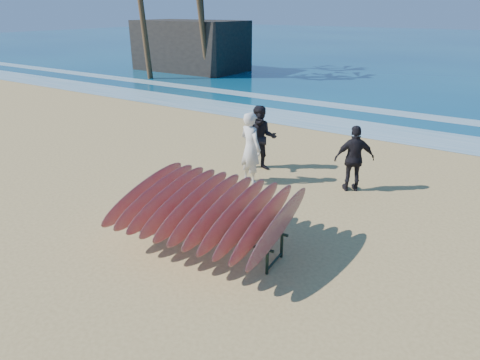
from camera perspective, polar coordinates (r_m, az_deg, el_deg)
The scene contains 8 objects.
ground at distance 9.30m, azimuth -2.75°, elevation -6.99°, with size 120.00×120.00×0.00m, color tan.
foam_near at distance 17.79m, azimuth 16.74°, elevation 6.48°, with size 160.00×160.00×0.00m, color white.
foam_far at distance 21.08m, azimuth 19.70°, elevation 8.46°, with size 160.00×160.00×0.00m, color white.
surfboard_rack at distance 8.43m, azimuth -4.45°, elevation -3.70°, with size 3.38×2.95×1.34m.
person_white at distance 11.54m, azimuth 1.42°, elevation 4.27°, with size 0.72×0.47×1.97m, color silver.
person_dark_a at distance 12.51m, azimuth 2.78°, elevation 5.55°, with size 0.93×0.73×1.92m, color black.
person_dark_b at distance 11.43m, azimuth 14.99°, elevation 2.76°, with size 1.03×0.43×1.75m, color black.
building at distance 33.98m, azimuth -6.60°, elevation 17.36°, with size 8.11×4.50×3.60m, color #2D2823.
Camera 1 is at (4.86, -6.51, 4.51)m, focal length 32.00 mm.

